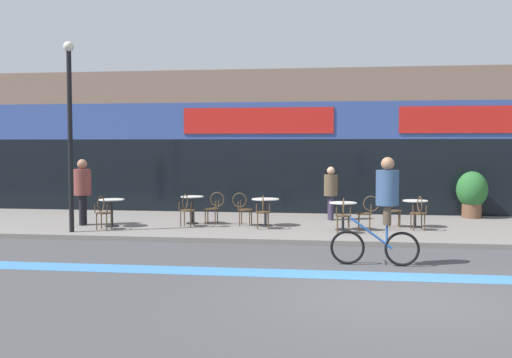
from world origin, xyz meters
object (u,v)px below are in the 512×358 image
(cafe_chair_4_near, at_px, (419,211))
(pedestrian_far_end, at_px, (331,188))
(cafe_chair_0_near, at_px, (103,210))
(cafe_chair_1_side, at_px, (214,206))
(lamp_post, at_px, (70,122))
(bistro_table_0, at_px, (112,207))
(cafe_chair_3_near, at_px, (343,213))
(planter_pot, at_px, (472,193))
(bistro_table_3, at_px, (343,210))
(cafe_chair_4_side, at_px, (391,208))
(bistro_table_4, at_px, (415,208))
(cafe_chair_2_near, at_px, (263,209))
(cyclist_0, at_px, (384,202))
(bistro_table_2, at_px, (265,206))
(cafe_chair_3_side, at_px, (367,211))
(cafe_chair_2_side, at_px, (243,207))
(cafe_chair_1_near, at_px, (186,208))
(bistro_table_1, at_px, (192,204))
(pedestrian_near_end, at_px, (83,186))

(cafe_chair_4_near, xyz_separation_m, pedestrian_far_end, (-2.28, 1.89, 0.42))
(cafe_chair_0_near, relative_size, cafe_chair_4_near, 1.00)
(cafe_chair_1_side, height_order, lamp_post, lamp_post)
(bistro_table_0, distance_m, cafe_chair_3_near, 6.23)
(cafe_chair_1_side, distance_m, planter_pot, 7.86)
(bistro_table_0, bearing_deg, cafe_chair_3_near, -3.94)
(bistro_table_3, bearing_deg, cafe_chair_4_side, 31.30)
(bistro_table_4, bearing_deg, planter_pot, 49.99)
(bistro_table_4, distance_m, cafe_chair_2_near, 4.12)
(bistro_table_4, xyz_separation_m, cafe_chair_4_side, (-0.63, -0.00, 0.00))
(bistro_table_4, distance_m, cyclist_0, 4.92)
(bistro_table_2, distance_m, cafe_chair_2_near, 0.63)
(bistro_table_0, xyz_separation_m, cafe_chair_2_near, (4.13, 0.09, -0.01))
(cafe_chair_3_side, relative_size, cafe_chair_4_side, 1.00)
(bistro_table_0, bearing_deg, bistro_table_4, 6.94)
(cafe_chair_2_near, height_order, cafe_chair_2_side, same)
(cafe_chair_4_side, bearing_deg, lamp_post, -166.03)
(cafe_chair_4_near, bearing_deg, bistro_table_0, 84.60)
(bistro_table_2, bearing_deg, cafe_chair_1_near, -167.42)
(bistro_table_1, xyz_separation_m, bistro_table_2, (2.09, -0.16, -0.01))
(bistro_table_4, relative_size, cafe_chair_4_near, 0.81)
(bistro_table_0, xyz_separation_m, cafe_chair_1_near, (2.01, 0.24, -0.01))
(cafe_chair_0_near, xyz_separation_m, lamp_post, (-0.63, -0.48, 2.28))
(bistro_table_3, bearing_deg, cafe_chair_3_side, -0.44)
(bistro_table_2, xyz_separation_m, cafe_chair_4_side, (3.40, 0.28, -0.02))
(bistro_table_2, relative_size, cafe_chair_3_side, 0.84)
(pedestrian_near_end, bearing_deg, bistro_table_1, 4.52)
(cafe_chair_1_near, distance_m, cafe_chair_1_side, 0.89)
(bistro_table_0, xyz_separation_m, cafe_chair_3_near, (6.21, -0.43, -0.01))
(pedestrian_near_end, height_order, pedestrian_far_end, pedestrian_near_end)
(bistro_table_0, height_order, bistro_table_4, bistro_table_0)
(cafe_chair_4_near, bearing_deg, bistro_table_1, 77.35)
(bistro_table_2, height_order, lamp_post, lamp_post)
(bistro_table_3, bearing_deg, cyclist_0, -79.23)
(cyclist_0, distance_m, pedestrian_far_end, 6.11)
(bistro_table_0, height_order, bistro_table_3, bistro_table_0)
(bistro_table_3, xyz_separation_m, cafe_chair_0_near, (-6.21, -0.82, -0.00))
(cafe_chair_1_side, distance_m, cafe_chair_2_near, 1.67)
(cafe_chair_3_side, bearing_deg, pedestrian_near_end, 3.60)
(cafe_chair_2_side, height_order, pedestrian_far_end, pedestrian_far_end)
(cafe_chair_1_side, bearing_deg, cafe_chair_3_near, 162.36)
(bistro_table_4, bearing_deg, cafe_chair_4_side, -179.95)
(cafe_chair_4_side, bearing_deg, bistro_table_2, -175.74)
(bistro_table_1, height_order, cafe_chair_4_side, cafe_chair_4_side)
(cafe_chair_0_near, bearing_deg, planter_pot, -65.82)
(bistro_table_1, bearing_deg, cafe_chair_4_side, 1.28)
(cafe_chair_0_near, distance_m, cafe_chair_4_side, 7.69)
(cafe_chair_1_near, relative_size, cafe_chair_2_side, 1.00)
(bistro_table_3, height_order, cafe_chair_2_side, cafe_chair_2_side)
(bistro_table_1, distance_m, cafe_chair_2_side, 1.47)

